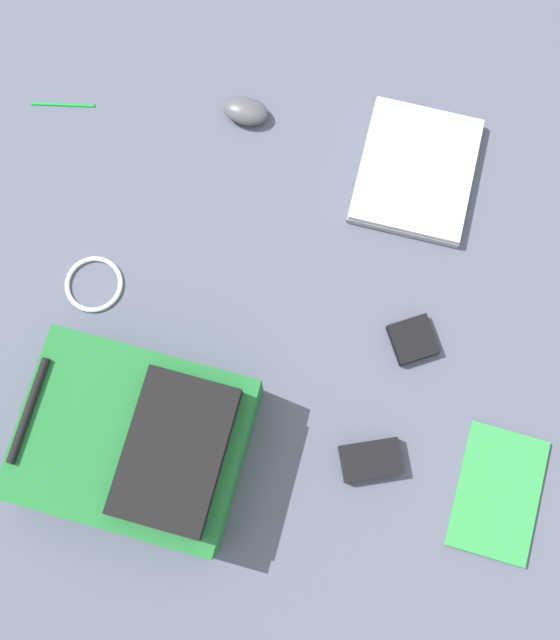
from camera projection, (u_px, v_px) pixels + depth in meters
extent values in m
plane|color=#4C5160|center=(269.00, 322.00, 1.52)|extent=(3.60, 3.60, 0.00)
cube|color=#1E662D|center=(136.00, 440.00, 1.39)|extent=(0.43, 0.49, 0.15)
cube|color=black|center=(175.00, 451.00, 1.29)|extent=(0.31, 0.24, 0.05)
cylinder|color=black|center=(28.00, 410.00, 1.32)|extent=(0.20, 0.07, 0.02)
cube|color=#929296|center=(416.00, 172.00, 1.59)|extent=(0.35, 0.32, 0.02)
cube|color=#B7B7BC|center=(417.00, 169.00, 1.57)|extent=(0.35, 0.31, 0.01)
cube|color=silver|center=(497.00, 493.00, 1.44)|extent=(0.28, 0.22, 0.01)
cube|color=#2D8C3F|center=(498.00, 493.00, 1.43)|extent=(0.29, 0.23, 0.00)
ellipsoid|color=#4C4C51|center=(246.00, 111.00, 1.61)|extent=(0.09, 0.12, 0.04)
torus|color=silver|center=(94.00, 284.00, 1.54)|extent=(0.13, 0.13, 0.01)
cube|color=black|center=(371.00, 460.00, 1.44)|extent=(0.09, 0.13, 0.04)
cylinder|color=#198C33|center=(62.00, 104.00, 1.63)|extent=(0.01, 0.15, 0.01)
cube|color=black|center=(413.00, 340.00, 1.50)|extent=(0.11, 0.11, 0.03)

